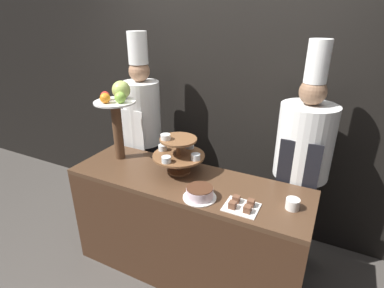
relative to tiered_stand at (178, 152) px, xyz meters
The scene contains 9 objects.
wall_back 0.90m from the tiered_stand, 82.46° to the left, with size 10.00×0.06×2.80m.
buffet_counter 0.62m from the tiered_stand, 36.73° to the right, with size 1.82×0.57×0.88m.
tiered_stand is the anchor object (origin of this frame).
fruit_pedestal 0.63m from the tiered_stand, behind, with size 0.33×0.33×0.64m.
cake_round 0.41m from the tiered_stand, 39.90° to the right, with size 0.23×0.23×0.08m.
cup_white 0.89m from the tiered_stand, ahead, with size 0.09×0.09×0.07m.
cake_square_tray 0.65m from the tiered_stand, 21.59° to the right, with size 0.22×0.18×0.05m.
chef_left 0.76m from the tiered_stand, 145.79° to the left, with size 0.35×0.35×1.88m.
chef_center_left 0.95m from the tiered_stand, 26.83° to the left, with size 0.41×0.41×1.86m.
Camera 1 is at (0.91, -1.42, 2.01)m, focal length 28.00 mm.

